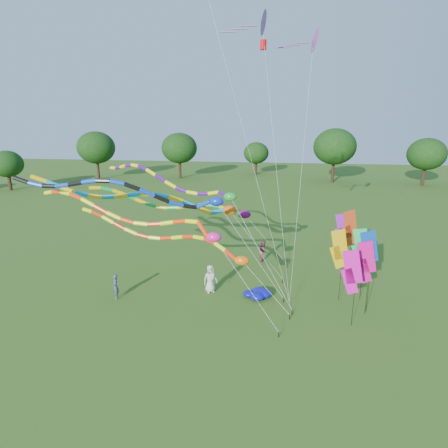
# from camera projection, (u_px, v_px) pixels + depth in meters

# --- Properties ---
(ground) EXTENTS (160.00, 160.00, 0.00)m
(ground) POSITION_uv_depth(u_px,v_px,m) (240.00, 342.00, 18.61)
(ground) COLOR #2F5917
(ground) RESTS_ON ground
(tree_ring) EXTENTS (114.65, 114.42, 9.60)m
(tree_ring) POSITION_uv_depth(u_px,v_px,m) (273.00, 256.00, 14.52)
(tree_ring) COLOR #382314
(tree_ring) RESTS_ON ground
(tube_kite_red) EXTENTS (13.08, 3.13, 5.74)m
(tube_kite_red) POSITION_uv_depth(u_px,v_px,m) (179.00, 240.00, 22.40)
(tube_kite_red) COLOR black
(tube_kite_red) RESTS_ON ground
(tube_kite_orange) EXTENTS (13.59, 2.83, 7.38)m
(tube_kite_orange) POSITION_uv_depth(u_px,v_px,m) (145.00, 218.00, 20.02)
(tube_kite_orange) COLOR black
(tube_kite_orange) RESTS_ON ground
(tube_kite_purple) EXTENTS (12.49, 5.28, 8.50)m
(tube_kite_purple) POSITION_uv_depth(u_px,v_px,m) (179.00, 183.00, 22.92)
(tube_kite_purple) COLOR black
(tube_kite_purple) RESTS_ON ground
(tube_kite_blue) EXTENTS (14.21, 2.99, 8.32)m
(tube_kite_blue) POSITION_uv_depth(u_px,v_px,m) (142.00, 193.00, 19.96)
(tube_kite_blue) COLOR black
(tube_kite_blue) RESTS_ON ground
(tube_kite_cyan) EXTENTS (15.39, 2.60, 7.90)m
(tube_kite_cyan) POSITION_uv_depth(u_px,v_px,m) (157.00, 200.00, 23.31)
(tube_kite_cyan) COLOR black
(tube_kite_cyan) RESTS_ON ground
(tube_kite_green) EXTENTS (13.51, 2.73, 6.82)m
(tube_kite_green) POSITION_uv_depth(u_px,v_px,m) (190.00, 206.00, 26.38)
(tube_kite_green) COLOR black
(tube_kite_green) RESTS_ON ground
(delta_kite_high_a) EXTENTS (4.39, 2.71, 16.40)m
(delta_kite_high_a) POSITION_uv_depth(u_px,v_px,m) (262.00, 24.00, 20.01)
(delta_kite_high_a) COLOR black
(delta_kite_high_a) RESTS_ON ground
(delta_kite_high_c) EXTENTS (3.01, 5.79, 16.20)m
(delta_kite_high_c) POSITION_uv_depth(u_px,v_px,m) (313.00, 40.00, 22.52)
(delta_kite_high_c) COLOR black
(delta_kite_high_c) RESTS_ON ground
(banner_pole_red) EXTENTS (1.10, 0.53, 5.07)m
(banner_pole_red) POSITION_uv_depth(u_px,v_px,m) (350.00, 228.00, 24.45)
(banner_pole_red) COLOR black
(banner_pole_red) RESTS_ON ground
(banner_pole_green) EXTENTS (1.12, 0.45, 4.50)m
(banner_pole_green) POSITION_uv_depth(u_px,v_px,m) (361.00, 248.00, 22.41)
(banner_pole_green) COLOR black
(banner_pole_green) RESTS_ON ground
(banner_pole_blue_b) EXTENTS (1.16, 0.28, 4.91)m
(banner_pole_blue_b) POSITION_uv_depth(u_px,v_px,m) (368.00, 252.00, 20.56)
(banner_pole_blue_b) COLOR black
(banner_pole_blue_b) RESTS_ON ground
(banner_pole_orange) EXTENTS (1.16, 0.22, 4.56)m
(banner_pole_orange) POSITION_uv_depth(u_px,v_px,m) (339.00, 249.00, 22.03)
(banner_pole_orange) COLOR black
(banner_pole_orange) RESTS_ON ground
(banner_pole_magenta_a) EXTENTS (1.16, 0.17, 4.33)m
(banner_pole_magenta_a) POSITION_uv_depth(u_px,v_px,m) (352.00, 272.00, 19.30)
(banner_pole_magenta_a) COLOR black
(banner_pole_magenta_a) RESTS_ON ground
(banner_pole_magenta_b) EXTENTS (1.16, 0.11, 4.39)m
(banner_pole_magenta_b) POSITION_uv_depth(u_px,v_px,m) (366.00, 262.00, 20.48)
(banner_pole_magenta_b) COLOR black
(banner_pole_magenta_b) RESTS_ON ground
(banner_pole_violet) EXTENTS (1.15, 0.34, 4.71)m
(banner_pole_violet) POSITION_uv_depth(u_px,v_px,m) (343.00, 231.00, 25.05)
(banner_pole_violet) COLOR black
(banner_pole_violet) RESTS_ON ground
(blue_nylon_heap) EXTENTS (1.40, 1.86, 0.54)m
(blue_nylon_heap) POSITION_uv_depth(u_px,v_px,m) (252.00, 293.00, 23.26)
(blue_nylon_heap) COLOR #0C10A1
(blue_nylon_heap) RESTS_ON ground
(person_a) EXTENTS (1.05, 0.91, 1.80)m
(person_a) POSITION_uv_depth(u_px,v_px,m) (210.00, 279.00, 23.79)
(person_a) COLOR beige
(person_a) RESTS_ON ground
(person_b) EXTENTS (0.61, 0.69, 1.58)m
(person_b) POSITION_uv_depth(u_px,v_px,m) (115.00, 287.00, 22.92)
(person_b) COLOR #404459
(person_b) RESTS_ON ground
(person_c) EXTENTS (0.64, 0.82, 1.68)m
(person_c) POSITION_uv_depth(u_px,v_px,m) (263.00, 251.00, 28.91)
(person_c) COLOR #8B324B
(person_c) RESTS_ON ground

